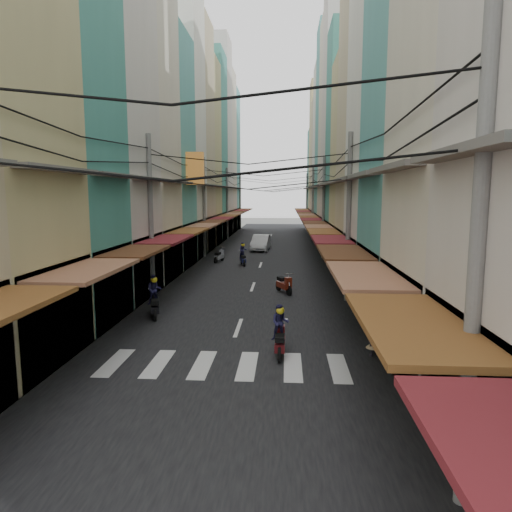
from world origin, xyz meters
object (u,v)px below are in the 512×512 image
at_px(white_car, 261,250).
at_px(traffic_sign, 380,271).
at_px(market_umbrella, 460,309).
at_px(bicycle, 428,333).

distance_m(white_car, traffic_sign, 25.81).
relative_size(white_car, market_umbrella, 1.99).
distance_m(bicycle, market_umbrella, 5.63).
relative_size(bicycle, traffic_sign, 0.54).
relative_size(market_umbrella, traffic_sign, 0.79).
bearing_deg(bicycle, white_car, 24.40).
height_order(white_car, market_umbrella, market_umbrella).
height_order(bicycle, market_umbrella, market_umbrella).
xyz_separation_m(white_car, market_umbrella, (6.95, -30.23, 2.25)).
xyz_separation_m(white_car, bicycle, (7.76, -25.14, 0.00)).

